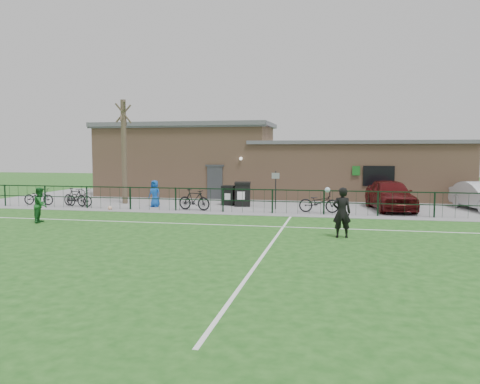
% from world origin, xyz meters
% --- Properties ---
extents(ground, '(90.00, 90.00, 0.00)m').
position_xyz_m(ground, '(0.00, 0.00, 0.00)').
color(ground, '#1B4E16').
rests_on(ground, ground).
extents(paving_strip, '(34.00, 13.00, 0.02)m').
position_xyz_m(paving_strip, '(0.00, 13.50, 0.01)').
color(paving_strip, gray).
rests_on(paving_strip, ground).
extents(pitch_line_touch, '(28.00, 0.10, 0.01)m').
position_xyz_m(pitch_line_touch, '(0.00, 7.80, 0.00)').
color(pitch_line_touch, white).
rests_on(pitch_line_touch, ground).
extents(pitch_line_mid, '(28.00, 0.10, 0.01)m').
position_xyz_m(pitch_line_mid, '(0.00, 4.00, 0.00)').
color(pitch_line_mid, white).
rests_on(pitch_line_mid, ground).
extents(pitch_line_perp, '(0.10, 16.00, 0.01)m').
position_xyz_m(pitch_line_perp, '(2.00, 0.00, 0.00)').
color(pitch_line_perp, white).
rests_on(pitch_line_perp, ground).
extents(perimeter_fence, '(28.00, 0.10, 1.20)m').
position_xyz_m(perimeter_fence, '(0.00, 8.00, 0.60)').
color(perimeter_fence, black).
rests_on(perimeter_fence, ground).
extents(bare_tree, '(0.30, 0.30, 6.00)m').
position_xyz_m(bare_tree, '(-8.00, 10.50, 3.00)').
color(bare_tree, '#4A3C2D').
rests_on(bare_tree, ground).
extents(wheelie_bin_left, '(0.71, 0.79, 1.02)m').
position_xyz_m(wheelie_bin_left, '(-1.88, 11.00, 0.53)').
color(wheelie_bin_left, black).
rests_on(wheelie_bin_left, paving_strip).
extents(wheelie_bin_right, '(0.96, 1.06, 1.25)m').
position_xyz_m(wheelie_bin_right, '(-1.02, 10.63, 0.65)').
color(wheelie_bin_right, black).
rests_on(wheelie_bin_right, paving_strip).
extents(sign_post, '(0.07, 0.07, 2.00)m').
position_xyz_m(sign_post, '(0.96, 9.54, 1.02)').
color(sign_post, black).
rests_on(sign_post, paving_strip).
extents(car_maroon, '(2.57, 4.93, 1.60)m').
position_xyz_m(car_maroon, '(6.80, 10.42, 0.82)').
color(car_maroon, '#4E0E0F').
rests_on(car_maroon, paving_strip).
extents(bicycle_a, '(1.80, 0.71, 0.93)m').
position_xyz_m(bicycle_a, '(-12.44, 8.77, 0.49)').
color(bicycle_a, black).
rests_on(bicycle_a, paving_strip).
extents(bicycle_b, '(1.75, 0.92, 1.01)m').
position_xyz_m(bicycle_b, '(-10.11, 8.65, 0.53)').
color(bicycle_b, black).
rests_on(bicycle_b, paving_strip).
extents(bicycle_c, '(1.84, 0.95, 0.92)m').
position_xyz_m(bicycle_c, '(-9.85, 8.69, 0.48)').
color(bicycle_c, black).
rests_on(bicycle_c, paving_strip).
extents(bicycle_d, '(1.87, 0.89, 1.08)m').
position_xyz_m(bicycle_d, '(-3.11, 8.31, 0.56)').
color(bicycle_d, black).
rests_on(bicycle_d, paving_strip).
extents(bicycle_e, '(2.01, 0.79, 1.04)m').
position_xyz_m(bicycle_e, '(3.24, 8.69, 0.54)').
color(bicycle_e, black).
rests_on(bicycle_e, paving_strip).
extents(spectator_child, '(0.80, 0.61, 1.46)m').
position_xyz_m(spectator_child, '(-5.64, 9.23, 0.75)').
color(spectator_child, blue).
rests_on(spectator_child, paving_strip).
extents(goalkeeper_kick, '(1.04, 3.59, 1.79)m').
position_xyz_m(goalkeeper_kick, '(4.27, 2.15, 0.91)').
color(goalkeeper_kick, black).
rests_on(goalkeeper_kick, ground).
extents(outfield_player, '(0.76, 0.87, 1.52)m').
position_xyz_m(outfield_player, '(-8.35, 3.08, 0.76)').
color(outfield_player, '#1C6326').
rests_on(outfield_player, ground).
extents(ball_ground, '(0.21, 0.21, 0.21)m').
position_xyz_m(ball_ground, '(-7.48, 7.62, 0.11)').
color(ball_ground, white).
rests_on(ball_ground, ground).
extents(clubhouse, '(24.25, 5.40, 4.96)m').
position_xyz_m(clubhouse, '(-0.88, 16.50, 2.22)').
color(clubhouse, tan).
rests_on(clubhouse, ground).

